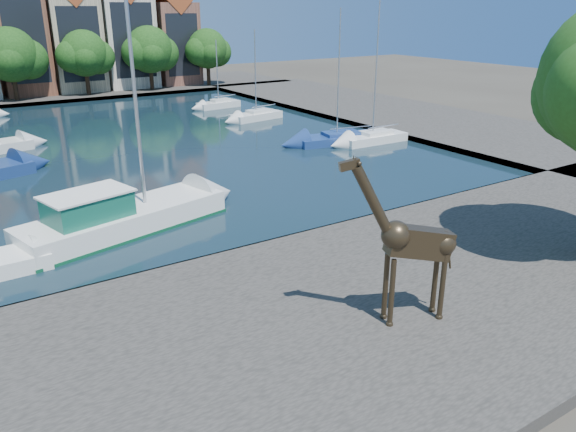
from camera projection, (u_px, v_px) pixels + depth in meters
name	position (u px, v px, depth m)	size (l,w,h in m)	color
ground	(324.00, 235.00, 27.49)	(160.00, 160.00, 0.00)	#38332B
water_basin	(151.00, 142.00, 46.30)	(38.00, 50.00, 0.08)	black
near_quay	(431.00, 286.00, 21.91)	(50.00, 14.00, 0.50)	#45413C
far_quay	(62.00, 92.00, 71.33)	(60.00, 16.00, 0.50)	#45413C
right_quay	(379.00, 110.00, 59.02)	(14.00, 52.00, 0.50)	#45413C
townhouse_center	(17.00, 26.00, 66.42)	(5.44, 9.18, 16.93)	brown
townhouse_east_inner	(70.00, 30.00, 69.72)	(5.94, 9.18, 15.79)	tan
townhouse_east_mid	(121.00, 26.00, 72.91)	(6.43, 9.18, 16.65)	beige
townhouse_east_end	(169.00, 33.00, 76.59)	(5.44, 9.18, 14.43)	brown
far_tree_mid_west	(11.00, 57.00, 62.23)	(7.80, 6.00, 8.00)	#332114
far_tree_mid_east	(85.00, 55.00, 66.37)	(7.02, 5.40, 7.52)	#332114
far_tree_east	(150.00, 51.00, 70.43)	(7.54, 5.80, 7.84)	#332114
far_tree_far_east	(208.00, 50.00, 74.57)	(6.76, 5.20, 7.36)	#332114
giraffe_statue	(410.00, 242.00, 18.17)	(3.95, 1.69, 5.78)	#332819
motorsailer	(118.00, 215.00, 27.29)	(10.73, 5.42, 12.02)	white
sailboat_right_a	(373.00, 136.00, 45.64)	(5.89, 2.15, 10.85)	white
sailboat_right_b	(337.00, 137.00, 45.54)	(7.13, 3.54, 10.34)	navy
sailboat_right_c	(256.00, 114.00, 54.88)	(5.55, 2.69, 8.43)	silver
sailboat_right_d	(219.00, 103.00, 61.34)	(4.89, 2.15, 7.15)	silver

